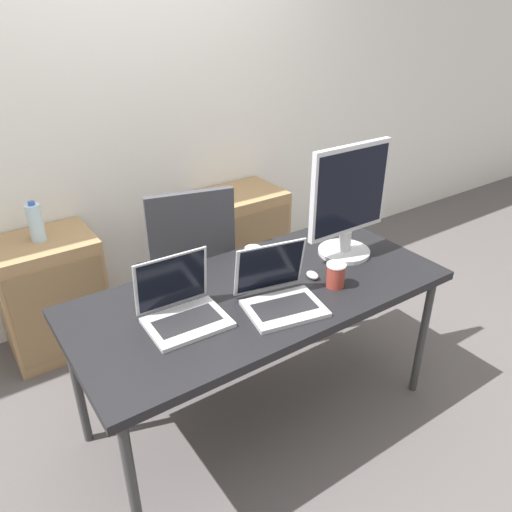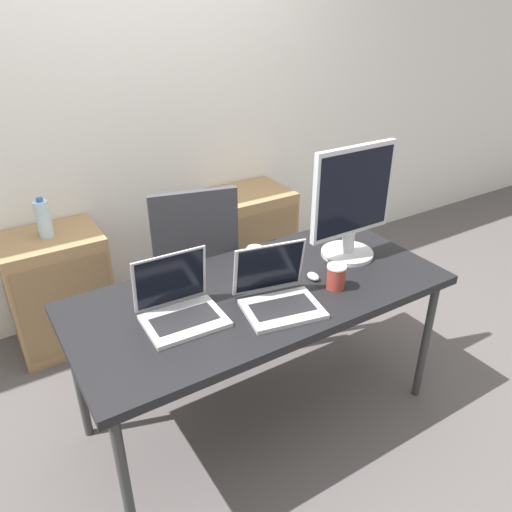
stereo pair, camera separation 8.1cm
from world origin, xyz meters
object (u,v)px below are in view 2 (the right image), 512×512
at_px(water_bottle, 44,219).
at_px(coffee_cup_brown, 336,277).
at_px(laptop_left, 180,306).
at_px(coffee_cup_white, 255,256).
at_px(laptop_right, 278,295).
at_px(cabinet_right, 249,239).
at_px(mouse, 313,276).
at_px(cabinet_left, 59,291).
at_px(office_chair, 193,289).
at_px(monitor, 352,205).

height_order(water_bottle, coffee_cup_brown, water_bottle).
xyz_separation_m(laptop_left, coffee_cup_white, (0.49, 0.22, -0.01)).
bearing_deg(laptop_right, cabinet_right, 63.61).
xyz_separation_m(cabinet_right, water_bottle, (-1.30, 0.00, 0.46)).
xyz_separation_m(cabinet_right, coffee_cup_brown, (-0.34, -1.30, 0.44)).
bearing_deg(mouse, coffee_cup_brown, -70.60).
bearing_deg(coffee_cup_white, water_bottle, 129.80).
height_order(laptop_right, coffee_cup_brown, laptop_right).
relative_size(laptop_left, coffee_cup_white, 3.60).
height_order(cabinet_left, cabinet_right, same).
height_order(cabinet_right, coffee_cup_white, coffee_cup_white).
relative_size(laptop_left, laptop_right, 0.90).
bearing_deg(laptop_left, cabinet_right, 48.37).
height_order(office_chair, laptop_left, office_chair).
bearing_deg(laptop_right, laptop_left, 160.62).
xyz_separation_m(water_bottle, monitor, (1.21, -1.09, 0.20)).
distance_m(water_bottle, coffee_cup_white, 1.21).
relative_size(mouse, coffee_cup_brown, 0.60).
distance_m(water_bottle, monitor, 1.65).
xyz_separation_m(monitor, mouse, (-0.29, -0.10, -0.25)).
distance_m(cabinet_right, water_bottle, 1.38).
height_order(cabinet_left, laptop_right, laptop_right).
distance_m(coffee_cup_white, coffee_cup_brown, 0.42).
bearing_deg(laptop_left, office_chair, 62.46).
height_order(monitor, coffee_cup_white, monitor).
relative_size(cabinet_left, monitor, 1.27).
relative_size(mouse, coffee_cup_white, 0.76).
bearing_deg(monitor, cabinet_right, 85.38).
relative_size(cabinet_right, water_bottle, 3.13).
bearing_deg(office_chair, monitor, -48.56).
distance_m(laptop_left, coffee_cup_brown, 0.69).
bearing_deg(cabinet_right, cabinet_left, 180.00).
relative_size(laptop_right, coffee_cup_brown, 3.17).
relative_size(laptop_left, coffee_cup_brown, 2.86).
distance_m(mouse, coffee_cup_brown, 0.12).
relative_size(monitor, coffee_cup_brown, 4.96).
distance_m(cabinet_right, coffee_cup_brown, 1.41).
bearing_deg(coffee_cup_white, laptop_left, -156.10).
height_order(cabinet_left, coffee_cup_white, coffee_cup_white).
height_order(laptop_right, coffee_cup_white, laptop_right).
bearing_deg(laptop_right, cabinet_left, 117.58).
xyz_separation_m(cabinet_left, water_bottle, (0.00, 0.00, 0.46)).
bearing_deg(monitor, coffee_cup_brown, -140.40).
xyz_separation_m(office_chair, cabinet_left, (-0.65, 0.45, -0.03)).
height_order(office_chair, coffee_cup_white, office_chair).
bearing_deg(office_chair, cabinet_left, 145.26).
bearing_deg(monitor, cabinet_left, 138.07).
distance_m(cabinet_left, mouse, 1.56).
xyz_separation_m(cabinet_right, laptop_right, (-0.63, -1.28, 0.44)).
bearing_deg(water_bottle, mouse, -52.22).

